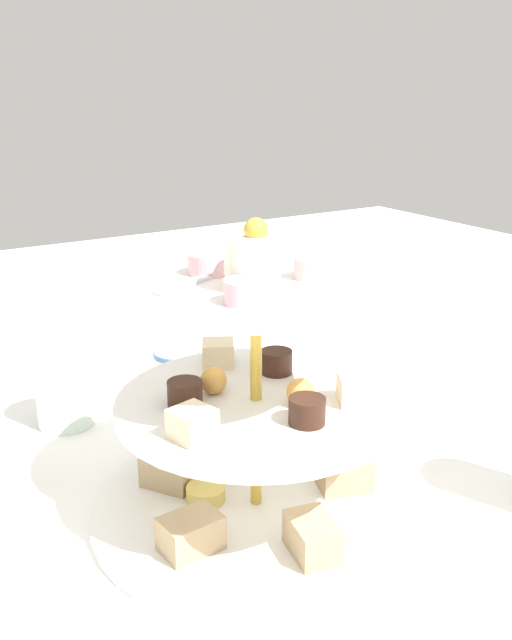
{
  "coord_description": "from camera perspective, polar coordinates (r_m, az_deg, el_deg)",
  "views": [
    {
      "loc": [
        0.29,
        0.47,
        0.37
      ],
      "look_at": [
        0.0,
        0.0,
        0.18
      ],
      "focal_mm": 39.83,
      "sensor_mm": 36.0,
      "label": 1
    }
  ],
  "objects": [
    {
      "name": "tiered_serving_stand",
      "position": [
        0.63,
        -0.05,
        -8.73
      ],
      "size": [
        0.3,
        0.3,
        0.27
      ],
      "color": "white",
      "rests_on": "ground_plane"
    },
    {
      "name": "teacup_with_saucer",
      "position": [
        0.91,
        -6.37,
        -4.01
      ],
      "size": [
        0.09,
        0.09,
        0.05
      ],
      "color": "white",
      "rests_on": "ground_plane"
    },
    {
      "name": "water_glass_short_left",
      "position": [
        0.83,
        -15.17,
        -5.51
      ],
      "size": [
        0.06,
        0.06,
        0.08
      ],
      "primitive_type": "cylinder",
      "color": "silver",
      "rests_on": "ground_plane"
    },
    {
      "name": "ground_plane",
      "position": [
        0.67,
        0.0,
        -15.12
      ],
      "size": [
        2.4,
        2.4,
        0.0
      ],
      "primitive_type": "plane",
      "color": "white"
    },
    {
      "name": "butter_knife_right",
      "position": [
        0.94,
        8.76,
        -4.76
      ],
      "size": [
        0.09,
        0.16,
        0.0
      ],
      "primitive_type": "cube",
      "rotation": [
        0.0,
        0.0,
        5.2
      ],
      "color": "silver",
      "rests_on": "ground_plane"
    }
  ]
}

